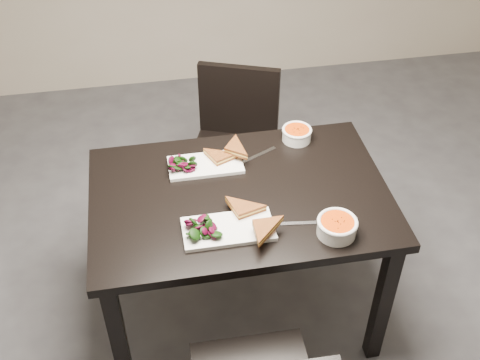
# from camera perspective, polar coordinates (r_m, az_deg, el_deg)

# --- Properties ---
(table) EXTENTS (1.20, 0.80, 0.75)m
(table) POSITION_cam_1_polar(r_m,az_deg,el_deg) (2.46, 0.00, -2.99)
(table) COLOR black
(table) RESTS_ON ground
(chair_far) EXTENTS (0.54, 0.54, 0.85)m
(chair_far) POSITION_cam_1_polar(r_m,az_deg,el_deg) (3.12, -0.48, 3.96)
(chair_far) COLOR black
(chair_far) RESTS_ON ground
(plate_near) EXTENTS (0.34, 0.17, 0.02)m
(plate_near) POSITION_cam_1_polar(r_m,az_deg,el_deg) (2.23, -1.13, -4.72)
(plate_near) COLOR white
(plate_near) RESTS_ON table
(sandwich_near) EXTENTS (0.20, 0.17, 0.06)m
(sandwich_near) POSITION_cam_1_polar(r_m,az_deg,el_deg) (2.23, 0.45, -3.58)
(sandwich_near) COLOR #9C5320
(sandwich_near) RESTS_ON plate_near
(salad_near) EXTENTS (0.11, 0.10, 0.05)m
(salad_near) POSITION_cam_1_polar(r_m,az_deg,el_deg) (2.20, -3.71, -4.45)
(salad_near) COLOR black
(salad_near) RESTS_ON plate_near
(soup_bowl_near) EXTENTS (0.15, 0.15, 0.07)m
(soup_bowl_near) POSITION_cam_1_polar(r_m,az_deg,el_deg) (2.23, 9.26, -4.38)
(soup_bowl_near) COLOR white
(soup_bowl_near) RESTS_ON table
(cutlery_near) EXTENTS (0.18, 0.04, 0.00)m
(cutlery_near) POSITION_cam_1_polar(r_m,az_deg,el_deg) (2.27, 5.06, -4.16)
(cutlery_near) COLOR silver
(cutlery_near) RESTS_ON table
(plate_far) EXTENTS (0.31, 0.16, 0.02)m
(plate_far) POSITION_cam_1_polar(r_m,az_deg,el_deg) (2.52, -3.32, 1.45)
(plate_far) COLOR white
(plate_far) RESTS_ON table
(sandwich_far) EXTENTS (0.19, 0.17, 0.05)m
(sandwich_far) POSITION_cam_1_polar(r_m,az_deg,el_deg) (2.50, -1.82, 2.00)
(sandwich_far) COLOR #9C5320
(sandwich_far) RESTS_ON plate_far
(salad_far) EXTENTS (0.10, 0.09, 0.04)m
(salad_far) POSITION_cam_1_polar(r_m,az_deg,el_deg) (2.50, -5.62, 1.71)
(salad_far) COLOR black
(salad_far) RESTS_ON plate_far
(soup_bowl_far) EXTENTS (0.13, 0.13, 0.06)m
(soup_bowl_far) POSITION_cam_1_polar(r_m,az_deg,el_deg) (2.66, 5.45, 4.46)
(soup_bowl_far) COLOR white
(soup_bowl_far) RESTS_ON table
(cutlery_far) EXTENTS (0.17, 0.09, 0.00)m
(cutlery_far) POSITION_cam_1_polar(r_m,az_deg,el_deg) (2.58, 1.81, 2.41)
(cutlery_far) COLOR silver
(cutlery_far) RESTS_ON table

